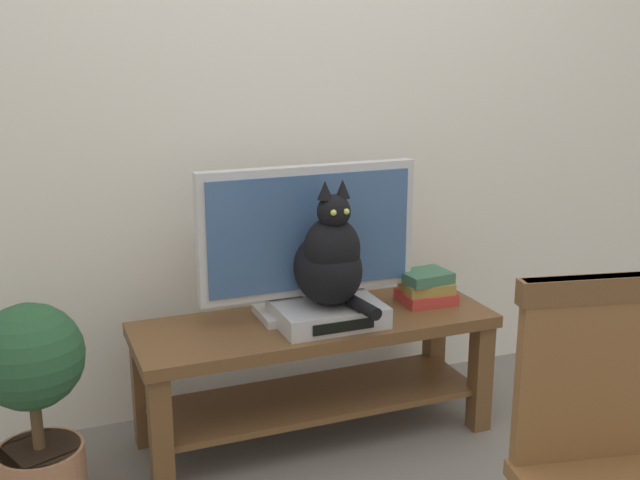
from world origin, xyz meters
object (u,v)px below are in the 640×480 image
object	(u,v)px
wooden_chair	(618,455)
potted_plant	(34,394)
book_stack	(426,288)
cat	(330,260)
tv_stand	(315,354)
media_box	(328,313)
tv	(309,239)

from	to	relation	value
wooden_chair	potted_plant	distance (m)	1.69
book_stack	cat	bearing A→B (deg)	-169.40
tv_stand	media_box	size ratio (longest dim) A/B	3.48
book_stack	tv	bearing A→B (deg)	174.82
tv_stand	wooden_chair	distance (m)	1.28
wooden_chair	book_stack	size ratio (longest dim) A/B	4.57
book_stack	potted_plant	distance (m)	1.44
tv_stand	tv	bearing A→B (deg)	89.97
media_box	wooden_chair	bearing A→B (deg)	-79.14
wooden_chair	potted_plant	bearing A→B (deg)	136.85
tv_stand	cat	distance (m)	0.38
media_box	book_stack	world-z (taller)	book_stack
tv_stand	cat	bearing A→B (deg)	-63.67
wooden_chair	potted_plant	world-z (taller)	wooden_chair
media_box	potted_plant	world-z (taller)	potted_plant
cat	wooden_chair	xyz separation A→B (m)	(0.23, -1.18, -0.17)
media_box	book_stack	bearing A→B (deg)	8.55
tv	potted_plant	size ratio (longest dim) A/B	1.20
wooden_chair	potted_plant	xyz separation A→B (m)	(-1.23, 1.15, -0.15)
tv	wooden_chair	world-z (taller)	tv
cat	potted_plant	xyz separation A→B (m)	(-1.00, -0.02, -0.32)
media_box	wooden_chair	world-z (taller)	wooden_chair
tv	cat	xyz separation A→B (m)	(0.03, -0.12, -0.05)
tv	cat	world-z (taller)	tv
tv_stand	tv	xyz separation A→B (m)	(0.00, 0.06, 0.42)
tv_stand	cat	world-z (taller)	cat
media_box	wooden_chair	xyz separation A→B (m)	(0.23, -1.19, 0.03)
media_box	cat	xyz separation A→B (m)	(0.00, -0.02, 0.20)
wooden_chair	book_stack	distance (m)	1.27
tv	book_stack	bearing A→B (deg)	-5.18
tv	media_box	bearing A→B (deg)	-74.20
tv_stand	potted_plant	world-z (taller)	potted_plant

